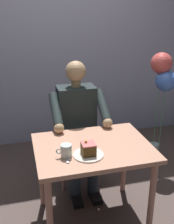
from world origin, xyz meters
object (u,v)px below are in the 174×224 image
object	(u,v)px
coffee_cup	(66,151)
dining_table	(93,156)
cake_slice	(88,149)
dessert_spoon	(67,160)
chair	(75,132)
balloon_display	(162,83)
seated_person	(78,125)

from	to	relation	value
coffee_cup	dining_table	bearing A→B (deg)	-154.63
cake_slice	dessert_spoon	size ratio (longest dim) A/B	0.78
cake_slice	dessert_spoon	distance (m)	0.18
chair	dining_table	bearing A→B (deg)	90.00
dessert_spoon	balloon_display	size ratio (longest dim) A/B	0.11
chair	balloon_display	xyz separation A→B (m)	(-0.96, 0.01, 0.46)
balloon_display	dining_table	bearing A→B (deg)	35.28
dining_table	balloon_display	bearing A→B (deg)	-144.72
seated_person	balloon_display	distance (m)	1.02
chair	cake_slice	bearing A→B (deg)	84.87
dining_table	coffee_cup	bearing A→B (deg)	25.37
dining_table	cake_slice	world-z (taller)	cake_slice
coffee_cup	chair	bearing A→B (deg)	-106.44
seated_person	balloon_display	size ratio (longest dim) A/B	0.98
cake_slice	coffee_cup	size ratio (longest dim) A/B	0.93
seated_person	coffee_cup	size ratio (longest dim) A/B	10.76
dessert_spoon	balloon_display	distance (m)	1.48
dining_table	seated_person	distance (m)	0.52
chair	coffee_cup	size ratio (longest dim) A/B	7.72
chair	seated_person	world-z (taller)	seated_person
coffee_cup	dessert_spoon	size ratio (longest dim) A/B	0.83
coffee_cup	dessert_spoon	bearing A→B (deg)	85.02
chair	dessert_spoon	size ratio (longest dim) A/B	6.44
dining_table	dessert_spoon	world-z (taller)	dessert_spoon
coffee_cup	balloon_display	size ratio (longest dim) A/B	0.09
dining_table	cake_slice	distance (m)	0.22
dining_table	chair	world-z (taller)	chair
coffee_cup	seated_person	bearing A→B (deg)	-110.60
cake_slice	dining_table	bearing A→B (deg)	-118.94
dessert_spoon	balloon_display	world-z (taller)	balloon_display
cake_slice	balloon_display	xyz separation A→B (m)	(-1.03, -0.81, 0.21)
chair	coffee_cup	world-z (taller)	chair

